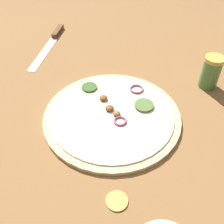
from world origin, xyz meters
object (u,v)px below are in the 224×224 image
knife (53,39)px  pizza (112,115)px  spice_jar (211,72)px  loose_cap (117,200)px

knife → pizza: bearing=39.0°
knife → spice_jar: 0.61m
knife → spice_jar: bearing=71.8°
knife → loose_cap: size_ratio=6.10×
loose_cap → pizza: bearing=69.3°
pizza → spice_jar: size_ratio=3.62×
pizza → knife: size_ratio=1.31×
spice_jar → loose_cap: (-0.42, -0.25, -0.05)m
knife → loose_cap: knife is taller
pizza → knife: bearing=95.5°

